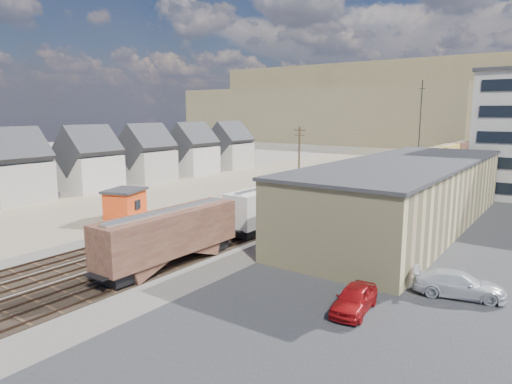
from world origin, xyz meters
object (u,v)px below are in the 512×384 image
Objects in this scene: parked_car_red at (354,299)px; parked_car_silver at (459,285)px; maintenance_shed at (125,203)px; freight_train at (393,168)px; utility_pole_north at (299,155)px.

parked_car_red is 7.98m from parked_car_silver.
maintenance_shed is 1.17× the size of parked_car_red.
parked_car_silver is (37.39, -1.94, -0.93)m from maintenance_shed.
freight_train reaches higher than maintenance_shed.
utility_pole_north reaches higher than parked_car_silver.
parked_car_silver is at bearing -46.56° from utility_pole_north.
utility_pole_north is at bearing 81.95° from maintenance_shed.
freight_train is 24.40× the size of parked_car_red.
utility_pole_north is 49.81m from parked_car_red.
parked_car_red is at bearing -55.68° from utility_pole_north.
parked_car_red is at bearing -14.32° from maintenance_shed.
utility_pole_north is at bearing -137.01° from freight_train.
utility_pole_north is at bearing 29.41° from parked_car_silver.
parked_car_red is (27.97, -40.98, -4.46)m from utility_pole_north.
freight_train is at bearing 9.93° from parked_car_silver.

